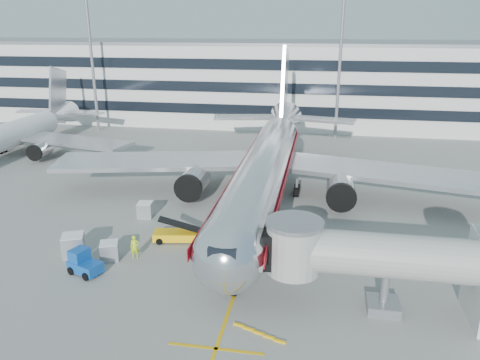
% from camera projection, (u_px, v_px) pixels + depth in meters
% --- Properties ---
extents(ground, '(180.00, 180.00, 0.00)m').
position_uv_depth(ground, '(251.00, 247.00, 41.67)').
color(ground, gray).
rests_on(ground, ground).
extents(lead_in_line, '(0.25, 70.00, 0.01)m').
position_uv_depth(lead_in_line, '(265.00, 206.00, 51.00)').
color(lead_in_line, '#DAA50B').
rests_on(lead_in_line, ground).
extents(stop_bar, '(6.00, 0.25, 0.01)m').
position_uv_depth(stop_bar, '(216.00, 349.00, 28.60)').
color(stop_bar, '#DAA50B').
rests_on(stop_bar, ground).
extents(main_jet, '(50.95, 48.70, 16.06)m').
position_uv_depth(main_jet, '(267.00, 164.00, 51.26)').
color(main_jet, silver).
rests_on(main_jet, ground).
extents(jet_bridge, '(17.80, 4.50, 7.00)m').
position_uv_depth(jet_bridge, '(414.00, 262.00, 30.96)').
color(jet_bridge, silver).
rests_on(jet_bridge, ground).
extents(terminal, '(150.00, 24.25, 15.60)m').
position_uv_depth(terminal, '(295.00, 82.00, 93.26)').
color(terminal, silver).
rests_on(terminal, ground).
extents(light_mast_west, '(2.40, 1.20, 25.45)m').
position_uv_depth(light_mast_west, '(91.00, 47.00, 81.89)').
color(light_mast_west, gray).
rests_on(light_mast_west, ground).
extents(light_mast_centre, '(2.40, 1.20, 25.45)m').
position_uv_depth(light_mast_centre, '(341.00, 50.00, 74.80)').
color(light_mast_centre, gray).
rests_on(light_mast_centre, ground).
extents(second_jet, '(38.21, 36.52, 12.04)m').
position_uv_depth(second_jet, '(7.00, 136.00, 68.49)').
color(second_jet, white).
rests_on(second_jet, ground).
extents(belt_loader, '(4.86, 2.35, 2.27)m').
position_uv_depth(belt_loader, '(179.00, 234.00, 42.54)').
color(belt_loader, yellow).
rests_on(belt_loader, ground).
extents(baggage_tug, '(3.01, 2.44, 1.98)m').
position_uv_depth(baggage_tug, '(84.00, 263.00, 37.02)').
color(baggage_tug, '#0E459A').
rests_on(baggage_tug, ground).
extents(cargo_container_left, '(2.30, 2.30, 1.88)m').
position_uv_depth(cargo_container_left, '(73.00, 245.00, 39.86)').
color(cargo_container_left, '#B3B5BA').
rests_on(cargo_container_left, ground).
extents(cargo_container_right, '(1.65, 1.65, 1.56)m').
position_uv_depth(cargo_container_right, '(145.00, 210.00, 47.80)').
color(cargo_container_right, '#B3B5BA').
rests_on(cargo_container_right, ground).
extents(cargo_container_front, '(1.89, 1.89, 1.55)m').
position_uv_depth(cargo_container_front, '(109.00, 251.00, 39.18)').
color(cargo_container_front, '#B3B5BA').
rests_on(cargo_container_front, ground).
extents(ramp_worker, '(0.86, 0.70, 2.04)m').
position_uv_depth(ramp_worker, '(135.00, 247.00, 39.35)').
color(ramp_worker, '#BFE918').
rests_on(ramp_worker, ground).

